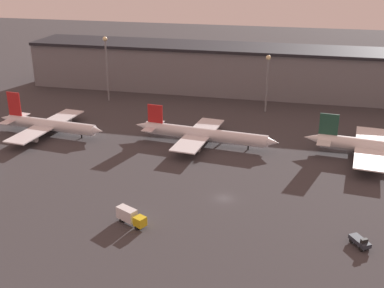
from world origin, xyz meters
name	(u,v)px	position (x,y,z in m)	size (l,w,h in m)	color
ground	(224,198)	(0.00, 0.00, 0.00)	(600.00, 600.00, 0.00)	#383538
terminal_building	(263,71)	(0.00, 97.91, 9.94)	(203.41, 24.49, 19.79)	slate
airplane_1	(49,125)	(-64.44, 31.79, 3.16)	(39.95, 35.34, 13.18)	silver
airplane_2	(203,134)	(-12.53, 34.59, 3.23)	(47.56, 32.04, 11.27)	silver
airplane_3	(375,147)	(38.97, 34.92, 3.54)	(41.84, 35.76, 12.24)	white
service_vehicle_0	(130,216)	(-18.43, -16.58, 1.97)	(7.91, 5.44, 3.54)	gold
service_vehicle_3	(360,242)	(30.88, -14.21, 1.14)	(4.43, 5.27, 2.45)	#282D38
lamp_post_0	(106,61)	(-60.15, 72.80, 16.47)	(1.80, 1.80, 26.02)	slate
lamp_post_1	(267,75)	(3.75, 72.80, 14.02)	(1.80, 1.80, 21.62)	slate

